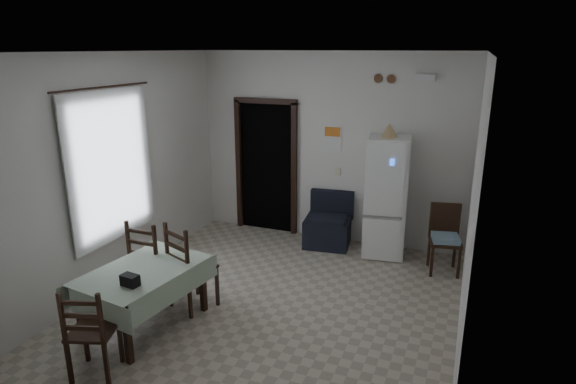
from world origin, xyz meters
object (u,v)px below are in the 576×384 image
(dining_table, at_px, (145,298))
(dining_chair_near_head, at_px, (93,329))
(dining_chair_far_right, at_px, (192,265))
(corner_chair, at_px, (445,240))
(navy_seat, at_px, (328,220))
(fridge, at_px, (387,197))
(dining_chair_far_left, at_px, (154,258))

(dining_table, bearing_deg, dining_chair_near_head, -77.07)
(dining_table, relative_size, dining_chair_far_right, 1.24)
(corner_chair, bearing_deg, navy_seat, 157.21)
(fridge, relative_size, corner_chair, 1.89)
(dining_table, xyz_separation_m, dining_chair_near_head, (0.07, -0.84, 0.12))
(corner_chair, relative_size, dining_chair_far_right, 0.88)
(navy_seat, height_order, dining_chair_far_right, dining_chair_far_right)
(dining_chair_near_head, bearing_deg, dining_chair_far_right, -116.82)
(dining_table, xyz_separation_m, dining_chair_far_right, (0.26, 0.56, 0.19))
(navy_seat, xyz_separation_m, dining_table, (-1.19, -2.89, -0.07))
(navy_seat, xyz_separation_m, dining_chair_far_right, (-0.94, -2.33, 0.12))
(dining_chair_far_right, bearing_deg, fridge, -106.24)
(corner_chair, height_order, dining_table, corner_chair)
(navy_seat, relative_size, dining_chair_far_right, 0.77)
(dining_chair_near_head, bearing_deg, dining_chair_far_left, -94.89)
(fridge, bearing_deg, dining_chair_far_right, -135.43)
(fridge, height_order, dining_chair_far_left, fridge)
(corner_chair, bearing_deg, fridge, 147.18)
(navy_seat, bearing_deg, dining_table, -119.59)
(navy_seat, bearing_deg, dining_chair_far_left, -129.69)
(dining_chair_near_head, bearing_deg, dining_table, -104.51)
(fridge, xyz_separation_m, dining_chair_far_left, (-2.36, -2.32, -0.36))
(dining_chair_far_left, bearing_deg, dining_chair_far_right, 179.59)
(fridge, bearing_deg, dining_table, -133.18)
(navy_seat, relative_size, corner_chair, 0.88)
(corner_chair, distance_m, dining_table, 3.90)
(navy_seat, bearing_deg, dining_chair_near_head, -113.98)
(fridge, bearing_deg, dining_chair_far_left, -143.01)
(fridge, relative_size, dining_chair_far_left, 1.70)
(fridge, height_order, dining_chair_near_head, fridge)
(dining_chair_far_left, height_order, dining_chair_near_head, dining_chair_far_left)
(fridge, xyz_separation_m, dining_chair_far_right, (-1.81, -2.33, -0.35))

